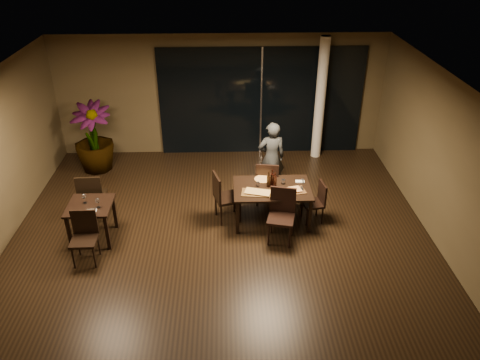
# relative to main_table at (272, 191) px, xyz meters

# --- Properties ---
(ground) EXTENTS (8.00, 8.00, 0.00)m
(ground) POSITION_rel_main_table_xyz_m (-1.00, -0.80, -0.68)
(ground) COLOR black
(ground) RESTS_ON ground
(wall_back) EXTENTS (8.00, 0.10, 3.00)m
(wall_back) POSITION_rel_main_table_xyz_m (-1.00, 3.25, 0.82)
(wall_back) COLOR #4E422A
(wall_back) RESTS_ON ground
(wall_right) EXTENTS (0.10, 8.00, 3.00)m
(wall_right) POSITION_rel_main_table_xyz_m (3.05, -0.80, 0.82)
(wall_right) COLOR #4E422A
(wall_right) RESTS_ON ground
(ceiling) EXTENTS (8.00, 8.00, 0.04)m
(ceiling) POSITION_rel_main_table_xyz_m (-1.00, -0.80, 2.34)
(ceiling) COLOR silver
(ceiling) RESTS_ON wall_back
(window_panel) EXTENTS (5.00, 0.06, 2.70)m
(window_panel) POSITION_rel_main_table_xyz_m (0.00, 3.16, 0.67)
(window_panel) COLOR black
(window_panel) RESTS_ON ground
(column) EXTENTS (0.24, 0.24, 3.00)m
(column) POSITION_rel_main_table_xyz_m (1.40, 2.85, 0.82)
(column) COLOR white
(column) RESTS_ON ground
(main_table) EXTENTS (1.50, 1.00, 0.75)m
(main_table) POSITION_rel_main_table_xyz_m (0.00, 0.00, 0.00)
(main_table) COLOR black
(main_table) RESTS_ON ground
(side_table) EXTENTS (0.80, 0.80, 0.75)m
(side_table) POSITION_rel_main_table_xyz_m (-3.40, -0.50, -0.05)
(side_table) COLOR black
(side_table) RESTS_ON ground
(chair_main_far) EXTENTS (0.53, 0.53, 1.01)m
(chair_main_far) POSITION_rel_main_table_xyz_m (-0.04, 0.58, -0.11)
(chair_main_far) COLOR black
(chair_main_far) RESTS_ON ground
(chair_main_near) EXTENTS (0.58, 0.58, 1.03)m
(chair_main_near) POSITION_rel_main_table_xyz_m (0.13, -0.60, -0.10)
(chair_main_near) COLOR black
(chair_main_near) RESTS_ON ground
(chair_main_left) EXTENTS (0.59, 0.59, 1.03)m
(chair_main_left) POSITION_rel_main_table_xyz_m (-0.96, 0.05, -0.10)
(chair_main_left) COLOR black
(chair_main_left) RESTS_ON ground
(chair_main_right) EXTENTS (0.45, 0.45, 0.84)m
(chair_main_right) POSITION_rel_main_table_xyz_m (0.89, -0.04, -0.21)
(chair_main_right) COLOR black
(chair_main_right) RESTS_ON ground
(chair_side_far) EXTENTS (0.51, 0.51, 1.04)m
(chair_side_far) POSITION_rel_main_table_xyz_m (-3.53, 0.12, -0.09)
(chair_side_far) COLOR black
(chair_side_far) RESTS_ON ground
(chair_side_near) EXTENTS (0.45, 0.45, 0.95)m
(chair_side_near) POSITION_rel_main_table_xyz_m (-3.37, -1.10, -0.14)
(chair_side_near) COLOR black
(chair_side_near) RESTS_ON ground
(diner) EXTENTS (0.59, 0.43, 1.62)m
(diner) POSITION_rel_main_table_xyz_m (0.09, 1.17, 0.13)
(diner) COLOR #2A2D2F
(diner) RESTS_ON ground
(potted_plant) EXTENTS (0.93, 0.93, 1.66)m
(potted_plant) POSITION_rel_main_table_xyz_m (-3.99, 2.30, 0.15)
(potted_plant) COLOR #1C4E1A
(potted_plant) RESTS_ON ground
(pizza_board_left) EXTENTS (0.65, 0.38, 0.01)m
(pizza_board_left) POSITION_rel_main_table_xyz_m (-0.30, -0.20, 0.08)
(pizza_board_left) COLOR #4D3518
(pizza_board_left) RESTS_ON main_table
(pizza_board_right) EXTENTS (0.66, 0.41, 0.01)m
(pizza_board_right) POSITION_rel_main_table_xyz_m (0.31, -0.16, 0.08)
(pizza_board_right) COLOR #4C3018
(pizza_board_right) RESTS_ON main_table
(oblong_pizza_left) EXTENTS (0.50, 0.33, 0.02)m
(oblong_pizza_left) POSITION_rel_main_table_xyz_m (-0.30, -0.20, 0.10)
(oblong_pizza_left) COLOR maroon
(oblong_pizza_left) RESTS_ON pizza_board_left
(oblong_pizza_right) EXTENTS (0.48, 0.31, 0.02)m
(oblong_pizza_right) POSITION_rel_main_table_xyz_m (0.31, -0.16, 0.10)
(oblong_pizza_right) COLOR maroon
(oblong_pizza_right) RESTS_ON pizza_board_right
(round_pizza) EXTENTS (0.32, 0.32, 0.01)m
(round_pizza) POSITION_rel_main_table_xyz_m (-0.16, 0.32, 0.08)
(round_pizza) COLOR red
(round_pizza) RESTS_ON main_table
(bottle_a) EXTENTS (0.07, 0.07, 0.33)m
(bottle_a) POSITION_rel_main_table_xyz_m (-0.07, 0.04, 0.24)
(bottle_a) COLOR black
(bottle_a) RESTS_ON main_table
(bottle_b) EXTENTS (0.07, 0.07, 0.30)m
(bottle_b) POSITION_rel_main_table_xyz_m (0.05, 0.04, 0.23)
(bottle_b) COLOR black
(bottle_b) RESTS_ON main_table
(bottle_c) EXTENTS (0.08, 0.08, 0.34)m
(bottle_c) POSITION_rel_main_table_xyz_m (0.00, 0.10, 0.25)
(bottle_c) COLOR black
(bottle_c) RESTS_ON main_table
(tumbler_left) EXTENTS (0.07, 0.07, 0.08)m
(tumbler_left) POSITION_rel_main_table_xyz_m (-0.27, 0.07, 0.12)
(tumbler_left) COLOR white
(tumbler_left) RESTS_ON main_table
(tumbler_right) EXTENTS (0.08, 0.08, 0.09)m
(tumbler_right) POSITION_rel_main_table_xyz_m (0.23, 0.14, 0.12)
(tumbler_right) COLOR white
(tumbler_right) RESTS_ON main_table
(napkin_near) EXTENTS (0.19, 0.11, 0.01)m
(napkin_near) POSITION_rel_main_table_xyz_m (0.51, -0.09, 0.08)
(napkin_near) COLOR white
(napkin_near) RESTS_ON main_table
(napkin_far) EXTENTS (0.19, 0.11, 0.01)m
(napkin_far) POSITION_rel_main_table_xyz_m (0.57, 0.21, 0.08)
(napkin_far) COLOR white
(napkin_far) RESTS_ON main_table
(wine_glass_a) EXTENTS (0.08, 0.08, 0.18)m
(wine_glass_a) POSITION_rel_main_table_xyz_m (-3.49, -0.44, 0.17)
(wine_glass_a) COLOR white
(wine_glass_a) RESTS_ON side_table
(wine_glass_b) EXTENTS (0.08, 0.08, 0.18)m
(wine_glass_b) POSITION_rel_main_table_xyz_m (-3.21, -0.59, 0.16)
(wine_glass_b) COLOR white
(wine_glass_b) RESTS_ON side_table
(side_napkin) EXTENTS (0.19, 0.12, 0.01)m
(side_napkin) POSITION_rel_main_table_xyz_m (-3.31, -0.72, 0.08)
(side_napkin) COLOR silver
(side_napkin) RESTS_ON side_table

